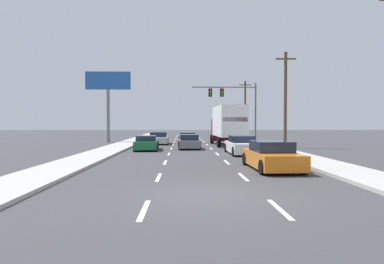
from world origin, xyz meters
name	(u,v)px	position (x,y,z in m)	size (l,w,h in m)	color
ground_plane	(190,144)	(0.00, 25.00, 0.00)	(140.00, 140.00, 0.00)	#3D3D3F
sidewalk_right	(262,146)	(6.45, 20.00, 0.07)	(2.41, 80.00, 0.14)	#B2AFA8
sidewalk_left	(119,146)	(-6.45, 20.00, 0.07)	(2.41, 80.00, 0.14)	#B2AFA8
lane_markings	(191,146)	(0.00, 20.83, 0.00)	(3.54, 57.00, 0.01)	silver
car_silver	(159,139)	(-3.22, 24.48, 0.57)	(2.14, 4.39, 1.25)	#B7BABF
car_green	(147,143)	(-3.64, 16.91, 0.55)	(1.98, 4.20, 1.17)	#196B38
car_black	(187,138)	(-0.21, 25.99, 0.54)	(1.96, 4.33, 1.16)	black
car_gray	(189,142)	(-0.20, 18.38, 0.56)	(1.89, 4.40, 1.21)	slate
box_truck	(228,123)	(3.57, 21.82, 2.14)	(2.67, 8.53, 3.73)	white
car_white	(241,146)	(3.38, 13.20, 0.59)	(1.92, 4.49, 1.29)	white
car_orange	(272,156)	(3.44, 5.53, 0.60)	(2.10, 4.48, 1.32)	orange
traffic_signal_mast	(230,98)	(4.86, 29.52, 5.19)	(7.66, 0.69, 6.97)	#595B56
utility_pole_mid	(285,98)	(8.36, 19.30, 4.36)	(1.80, 0.28, 8.44)	brown
utility_pole_far	(245,108)	(8.72, 40.11, 4.40)	(1.80, 0.28, 8.54)	brown
roadside_billboard	(108,90)	(-9.12, 27.78, 5.85)	(5.04, 0.36, 7.95)	slate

